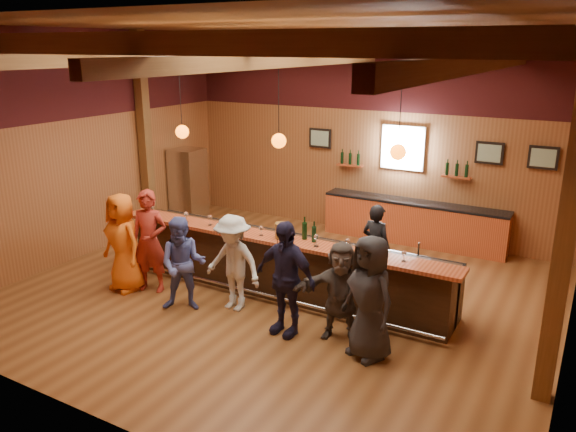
{
  "coord_description": "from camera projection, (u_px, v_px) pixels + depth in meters",
  "views": [
    {
      "loc": [
        4.57,
        -7.77,
        4.19
      ],
      "look_at": [
        0.0,
        0.3,
        1.35
      ],
      "focal_mm": 35.0,
      "sensor_mm": 36.0,
      "label": 1
    }
  ],
  "objects": [
    {
      "name": "room",
      "position": [
        281.0,
        108.0,
        8.95
      ],
      "size": [
        9.04,
        9.0,
        4.52
      ],
      "color": "brown",
      "rests_on": "ground"
    },
    {
      "name": "bar_counter",
      "position": [
        285.0,
        264.0,
        9.81
      ],
      "size": [
        6.3,
        1.07,
        1.11
      ],
      "color": "black",
      "rests_on": "ground"
    },
    {
      "name": "back_bar_cabinet",
      "position": [
        413.0,
        222.0,
        12.23
      ],
      "size": [
        4.0,
        0.52,
        0.95
      ],
      "color": "#9C3B1C",
      "rests_on": "ground"
    },
    {
      "name": "window",
      "position": [
        403.0,
        148.0,
        12.15
      ],
      "size": [
        0.95,
        0.09,
        0.95
      ],
      "color": "silver",
      "rests_on": "room"
    },
    {
      "name": "framed_pictures",
      "position": [
        443.0,
        149.0,
        11.72
      ],
      "size": [
        5.35,
        0.05,
        0.45
      ],
      "color": "black",
      "rests_on": "room"
    },
    {
      "name": "wine_shelves",
      "position": [
        401.0,
        168.0,
        12.22
      ],
      "size": [
        3.0,
        0.18,
        0.3
      ],
      "color": "#9C3B1C",
      "rests_on": "room"
    },
    {
      "name": "pendant_lights",
      "position": [
        279.0,
        140.0,
        9.05
      ],
      "size": [
        4.24,
        0.24,
        1.37
      ],
      "color": "black",
      "rests_on": "room"
    },
    {
      "name": "stainless_fridge",
      "position": [
        188.0,
        185.0,
        13.67
      ],
      "size": [
        0.7,
        0.7,
        1.8
      ],
      "primitive_type": "cube",
      "color": "silver",
      "rests_on": "ground"
    },
    {
      "name": "customer_orange",
      "position": [
        123.0,
        242.0,
        9.79
      ],
      "size": [
        0.94,
        0.69,
        1.76
      ],
      "primitive_type": "imported",
      "rotation": [
        0.0,
        0.0,
        -0.16
      ],
      "color": "orange",
      "rests_on": "ground"
    },
    {
      "name": "customer_redvest",
      "position": [
        150.0,
        241.0,
        9.76
      ],
      "size": [
        0.76,
        0.61,
        1.82
      ],
      "primitive_type": "imported",
      "rotation": [
        0.0,
        0.0,
        0.29
      ],
      "color": "maroon",
      "rests_on": "ground"
    },
    {
      "name": "customer_denim",
      "position": [
        183.0,
        264.0,
        9.07
      ],
      "size": [
        0.96,
        0.89,
        1.57
      ],
      "primitive_type": "imported",
      "rotation": [
        0.0,
        0.0,
        0.49
      ],
      "color": "#535DA6",
      "rests_on": "ground"
    },
    {
      "name": "customer_white",
      "position": [
        233.0,
        263.0,
        9.07
      ],
      "size": [
        1.08,
        0.67,
        1.61
      ],
      "primitive_type": "imported",
      "rotation": [
        0.0,
        0.0,
        -0.07
      ],
      "color": "silver",
      "rests_on": "ground"
    },
    {
      "name": "customer_navy",
      "position": [
        285.0,
        278.0,
        8.28
      ],
      "size": [
        1.08,
        0.56,
        1.77
      ],
      "primitive_type": "imported",
      "rotation": [
        0.0,
        0.0,
        -0.13
      ],
      "color": "#1F1D3A",
      "rests_on": "ground"
    },
    {
      "name": "customer_brown",
      "position": [
        341.0,
        291.0,
        8.19
      ],
      "size": [
        1.45,
        0.91,
        1.49
      ],
      "primitive_type": "imported",
      "rotation": [
        0.0,
        0.0,
        0.37
      ],
      "color": "#4C433D",
      "rests_on": "ground"
    },
    {
      "name": "customer_dark",
      "position": [
        370.0,
        298.0,
        7.64
      ],
      "size": [
        1.03,
        0.89,
        1.77
      ],
      "primitive_type": "imported",
      "rotation": [
        0.0,
        0.0,
        -0.45
      ],
      "color": "#252427",
      "rests_on": "ground"
    },
    {
      "name": "bartender",
      "position": [
        376.0,
        247.0,
        9.88
      ],
      "size": [
        0.63,
        0.48,
        1.55
      ],
      "primitive_type": "imported",
      "rotation": [
        0.0,
        0.0,
        2.92
      ],
      "color": "black",
      "rests_on": "ground"
    },
    {
      "name": "ice_bucket",
      "position": [
        282.0,
        231.0,
        9.27
      ],
      "size": [
        0.24,
        0.24,
        0.26
      ],
      "primitive_type": "cylinder",
      "color": "brown",
      "rests_on": "bar_counter"
    },
    {
      "name": "bottle_a",
      "position": [
        305.0,
        231.0,
        9.22
      ],
      "size": [
        0.08,
        0.08,
        0.38
      ],
      "color": "black",
      "rests_on": "bar_counter"
    },
    {
      "name": "bottle_b",
      "position": [
        314.0,
        234.0,
        9.1
      ],
      "size": [
        0.08,
        0.08,
        0.35
      ],
      "color": "black",
      "rests_on": "bar_counter"
    },
    {
      "name": "glass_a",
      "position": [
        152.0,
        208.0,
        10.57
      ],
      "size": [
        0.08,
        0.08,
        0.18
      ],
      "color": "silver",
      "rests_on": "bar_counter"
    },
    {
      "name": "glass_b",
      "position": [
        186.0,
        215.0,
        10.1
      ],
      "size": [
        0.09,
        0.09,
        0.2
      ],
      "color": "silver",
      "rests_on": "bar_counter"
    },
    {
      "name": "glass_c",
      "position": [
        210.0,
        218.0,
        9.95
      ],
      "size": [
        0.08,
        0.08,
        0.19
      ],
      "color": "silver",
      "rests_on": "bar_counter"
    },
    {
      "name": "glass_d",
      "position": [
        230.0,
        221.0,
        9.77
      ],
      "size": [
        0.08,
        0.08,
        0.18
      ],
      "color": "silver",
      "rests_on": "bar_counter"
    },
    {
      "name": "glass_e",
      "position": [
        261.0,
        229.0,
        9.41
      ],
      "size": [
        0.08,
        0.08,
        0.17
      ],
      "color": "silver",
      "rests_on": "bar_counter"
    },
    {
      "name": "glass_f",
      "position": [
        316.0,
        238.0,
        8.89
      ],
      "size": [
        0.09,
        0.09,
        0.2
      ],
      "color": "silver",
      "rests_on": "bar_counter"
    },
    {
      "name": "glass_g",
      "position": [
        347.0,
        242.0,
        8.73
      ],
      "size": [
        0.09,
        0.09,
        0.19
      ],
      "color": "silver",
      "rests_on": "bar_counter"
    },
    {
      "name": "glass_h",
      "position": [
        404.0,
        254.0,
        8.28
      ],
      "size": [
        0.08,
        0.08,
        0.17
      ],
      "color": "silver",
      "rests_on": "bar_counter"
    }
  ]
}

